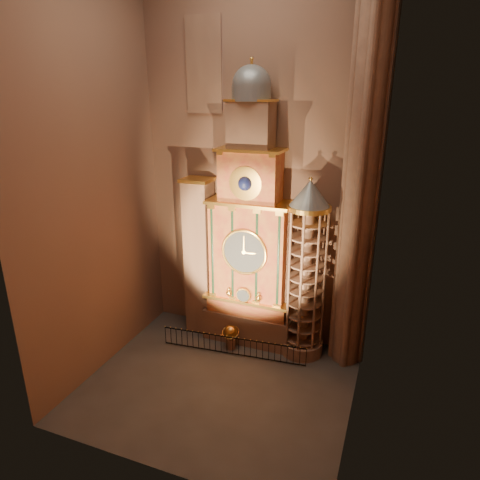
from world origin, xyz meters
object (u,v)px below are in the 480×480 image
at_px(astronomical_clock, 250,241).
at_px(portrait_tower, 200,257).
at_px(stair_turret, 306,273).
at_px(iron_railing, 233,346).
at_px(celestial_globe, 230,335).

bearing_deg(astronomical_clock, portrait_tower, 179.71).
relative_size(astronomical_clock, stair_turret, 1.55).
bearing_deg(iron_railing, celestial_globe, 122.10).
distance_m(stair_turret, iron_railing, 6.27).
relative_size(stair_turret, celestial_globe, 6.91).
xyz_separation_m(astronomical_clock, stair_turret, (3.50, -0.26, -1.41)).
xyz_separation_m(stair_turret, iron_railing, (-3.78, -1.89, -4.63)).
xyz_separation_m(astronomical_clock, celestial_globe, (-0.70, -1.48, -5.74)).
height_order(celestial_globe, iron_railing, celestial_globe).
bearing_deg(celestial_globe, astronomical_clock, 64.79).
relative_size(celestial_globe, iron_railing, 0.18).
distance_m(astronomical_clock, stair_turret, 3.78).
relative_size(portrait_tower, stair_turret, 0.94).
height_order(astronomical_clock, stair_turret, astronomical_clock).
height_order(astronomical_clock, portrait_tower, astronomical_clock).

